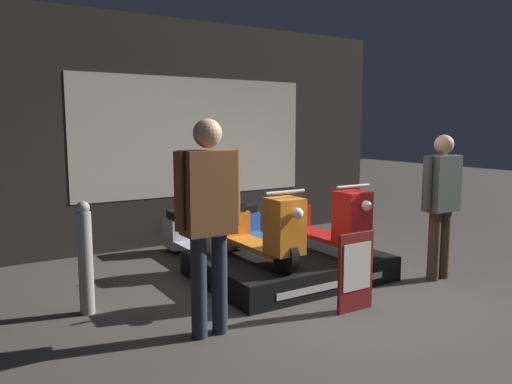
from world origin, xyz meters
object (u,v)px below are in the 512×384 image
object	(u,v)px
scooter_backrow_1	(265,227)
street_bollard	(85,258)
scooter_display_left	(255,229)
person_left_browsing	(208,210)
scooter_display_right	(319,221)
person_right_browsing	(441,197)
price_sign_board	(356,272)
scooter_backrow_0	(196,235)

from	to	relation	value
scooter_backrow_1	street_bollard	bearing A→B (deg)	-157.74
street_bollard	scooter_backrow_1	bearing A→B (deg)	22.26
scooter_display_left	person_left_browsing	size ratio (longest dim) A/B	0.88
scooter_display_right	person_right_browsing	bearing A→B (deg)	-44.22
street_bollard	price_sign_board	bearing A→B (deg)	-30.43
scooter_backrow_0	person_right_browsing	xyz separation A→B (m)	(2.00, -2.11, 0.60)
scooter_backrow_0	street_bollard	world-z (taller)	street_bollard
scooter_display_left	scooter_display_right	world-z (taller)	same
scooter_backrow_1	scooter_display_left	bearing A→B (deg)	-127.02
scooter_backrow_1	person_left_browsing	xyz separation A→B (m)	(-1.91, -2.11, 0.72)
person_right_browsing	price_sign_board	distance (m)	1.60
scooter_backrow_1	person_right_browsing	distance (m)	2.40
price_sign_board	street_bollard	xyz separation A→B (m)	(-2.14, 1.26, 0.15)
street_bollard	person_right_browsing	bearing A→B (deg)	-15.77
scooter_backrow_0	person_right_browsing	world-z (taller)	person_right_browsing
scooter_backrow_0	street_bollard	xyz separation A→B (m)	(-1.62, -1.09, 0.19)
scooter_display_left	scooter_backrow_0	xyz separation A→B (m)	(-0.15, 1.17, -0.27)
scooter_display_right	scooter_backrow_1	size ratio (longest dim) A/B	1.00
scooter_display_left	person_right_browsing	size ratio (longest dim) A/B	0.97
scooter_backrow_0	scooter_backrow_1	world-z (taller)	same
scooter_display_right	scooter_backrow_0	world-z (taller)	scooter_display_right
price_sign_board	person_left_browsing	bearing A→B (deg)	170.40
scooter_display_right	person_right_browsing	xyz separation A→B (m)	(0.96, -0.94, 0.33)
scooter_display_right	price_sign_board	world-z (taller)	scooter_display_right
scooter_backrow_1	person_right_browsing	xyz separation A→B (m)	(0.96, -2.11, 0.60)
person_right_browsing	scooter_backrow_1	bearing A→B (deg)	114.58
scooter_display_left	scooter_display_right	distance (m)	0.89
scooter_display_left	scooter_backrow_0	distance (m)	1.21
scooter_display_right	scooter_backrow_1	distance (m)	1.20
scooter_display_left	scooter_display_right	size ratio (longest dim) A/B	1.00
scooter_display_left	person_left_browsing	bearing A→B (deg)	-137.60
scooter_backrow_1	person_left_browsing	world-z (taller)	person_left_browsing
scooter_display_left	person_right_browsing	xyz separation A→B (m)	(1.85, -0.94, 0.33)
scooter_display_left	person_left_browsing	world-z (taller)	person_left_browsing
scooter_display_left	person_left_browsing	distance (m)	1.46
scooter_backrow_0	scooter_backrow_1	size ratio (longest dim) A/B	1.00
person_left_browsing	street_bollard	size ratio (longest dim) A/B	1.69
person_left_browsing	street_bollard	world-z (taller)	person_left_browsing
scooter_backrow_1	street_bollard	size ratio (longest dim) A/B	1.50
scooter_backrow_1	price_sign_board	world-z (taller)	scooter_backrow_1
person_left_browsing	scooter_backrow_1	bearing A→B (deg)	47.84
scooter_backrow_1	price_sign_board	xyz separation A→B (m)	(-0.51, -2.34, 0.04)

